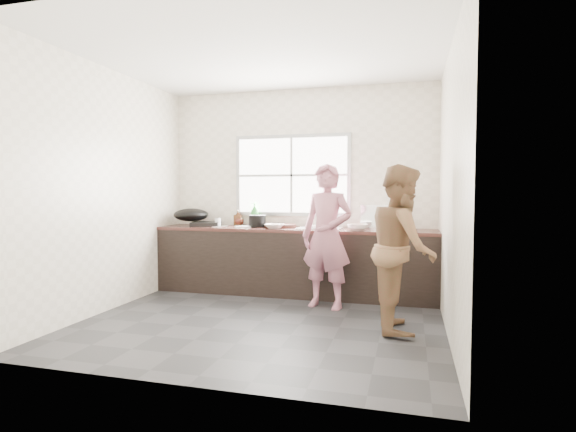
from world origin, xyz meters
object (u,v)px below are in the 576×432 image
(woman, at_px, (327,241))
(person_side, at_px, (402,248))
(wok, at_px, (191,215))
(pot_lid_right, at_px, (220,226))
(bottle_brown_tall, at_px, (238,218))
(black_pot, at_px, (257,221))
(bowl_held, at_px, (317,227))
(pot_lid_left, at_px, (209,226))
(bottle_green, at_px, (255,214))
(glass_jar, at_px, (218,222))
(bowl_crabs, at_px, (358,228))
(bottle_brown_short, at_px, (239,220))
(dish_rack, at_px, (378,217))
(cutting_board, at_px, (280,226))
(burner, at_px, (206,224))
(bowl_mince, at_px, (275,226))
(plate_food, at_px, (243,227))

(woman, bearing_deg, person_side, -23.05)
(wok, distance_m, pot_lid_right, 0.48)
(woman, xyz_separation_m, bottle_brown_tall, (-1.40, 0.79, 0.19))
(bottle_brown_tall, bearing_deg, black_pot, -33.34)
(bowl_held, xyz_separation_m, pot_lid_left, (-1.51, 0.08, -0.03))
(bottle_green, xyz_separation_m, pot_lid_right, (-0.40, -0.27, -0.15))
(glass_jar, relative_size, pot_lid_left, 0.50)
(bottle_brown_tall, relative_size, pot_lid_left, 0.88)
(bowl_held, bearing_deg, person_side, -45.97)
(wok, bearing_deg, glass_jar, -3.08)
(woman, distance_m, pot_lid_right, 1.64)
(black_pot, bearing_deg, bowl_crabs, -5.68)
(black_pot, xyz_separation_m, wok, (-0.98, 0.03, 0.07))
(bottle_brown_short, relative_size, dish_rack, 0.39)
(cutting_board, height_order, wok, wok)
(black_pot, relative_size, burner, 0.60)
(bowl_mince, height_order, glass_jar, glass_jar)
(dish_rack, distance_m, pot_lid_right, 2.09)
(woman, bearing_deg, bottle_brown_short, 163.76)
(bowl_held, bearing_deg, pot_lid_right, 177.47)
(person_side, xyz_separation_m, wok, (-2.85, 1.21, 0.22))
(bowl_held, distance_m, pot_lid_left, 1.51)
(bottle_green, bearing_deg, bowl_held, -19.25)
(bottle_green, bearing_deg, bowl_crabs, -14.51)
(black_pot, distance_m, pot_lid_left, 0.69)
(bowl_crabs, distance_m, bottle_brown_short, 1.73)
(bottle_green, bearing_deg, burner, -162.11)
(woman, bearing_deg, bowl_mince, 164.76)
(burner, bearing_deg, glass_jar, -8.95)
(bottle_brown_short, xyz_separation_m, glass_jar, (-0.21, -0.24, -0.02))
(plate_food, distance_m, pot_lid_right, 0.37)
(glass_jar, bearing_deg, pot_lid_right, -39.87)
(bottle_brown_tall, relative_size, dish_rack, 0.50)
(glass_jar, distance_m, dish_rack, 2.13)
(bowl_held, xyz_separation_m, burner, (-1.58, 0.12, -0.00))
(cutting_board, height_order, dish_rack, dish_rack)
(woman, relative_size, person_side, 0.97)
(plate_food, distance_m, bottle_brown_short, 0.39)
(bottle_brown_short, xyz_separation_m, burner, (-0.40, -0.21, -0.05))
(cutting_board, height_order, pot_lid_left, cutting_board)
(bowl_crabs, xyz_separation_m, burner, (-2.09, 0.17, -0.00))
(bottle_brown_tall, distance_m, burner, 0.44)
(bottle_green, relative_size, wok, 0.67)
(bottle_green, bearing_deg, bottle_brown_short, 180.00)
(bowl_mince, xyz_separation_m, bowl_held, (0.54, 0.05, 0.00))
(bottle_green, height_order, pot_lid_right, bottle_green)
(wok, bearing_deg, bottle_brown_tall, 19.43)
(burner, bearing_deg, bottle_brown_tall, 27.90)
(person_side, relative_size, bowl_crabs, 7.94)
(cutting_board, relative_size, bottle_brown_short, 2.76)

